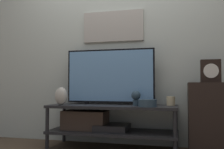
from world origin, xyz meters
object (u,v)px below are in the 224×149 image
at_px(vase_urn_stoneware, 61,96).
at_px(candle_jar, 171,101).
at_px(vase_wide_bowl, 147,103).
at_px(television, 110,76).
at_px(mantel_clock, 211,71).
at_px(decorative_bust, 136,97).

bearing_deg(vase_urn_stoneware, candle_jar, 12.06).
bearing_deg(vase_wide_bowl, television, 151.37).
distance_m(vase_wide_bowl, mantel_clock, 0.74).
xyz_separation_m(vase_wide_bowl, vase_urn_stoneware, (-0.97, 0.00, 0.06)).
xyz_separation_m(television, decorative_bust, (0.33, -0.13, -0.24)).
relative_size(decorative_bust, mantel_clock, 0.69).
bearing_deg(mantel_clock, vase_urn_stoneware, -173.93).
relative_size(television, mantel_clock, 4.42).
relative_size(television, decorative_bust, 6.41).
bearing_deg(decorative_bust, vase_urn_stoneware, -171.62).
bearing_deg(vase_wide_bowl, mantel_clock, 15.27).
distance_m(vase_urn_stoneware, mantel_clock, 1.63).
distance_m(television, decorative_bust, 0.43).
relative_size(vase_wide_bowl, mantel_clock, 0.82).
bearing_deg(decorative_bust, vase_wide_bowl, -41.86).
xyz_separation_m(vase_wide_bowl, candle_jar, (0.23, 0.26, 0.01)).
bearing_deg(candle_jar, television, -179.89).
bearing_deg(vase_urn_stoneware, vase_wide_bowl, -0.15).
xyz_separation_m(vase_urn_stoneware, decorative_bust, (0.83, 0.12, -0.01)).
bearing_deg(decorative_bust, television, 158.28).
relative_size(vase_urn_stoneware, mantel_clock, 0.85).
height_order(television, decorative_bust, television).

